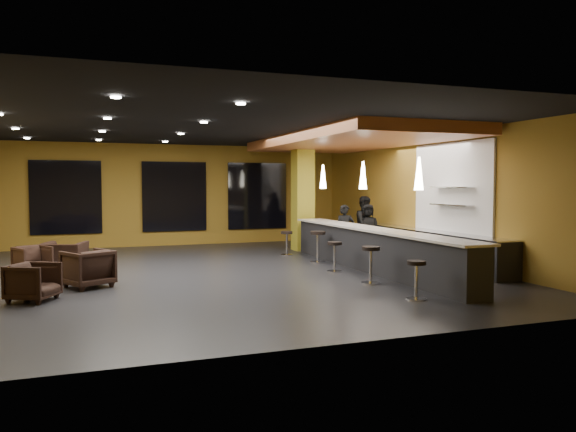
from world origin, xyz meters
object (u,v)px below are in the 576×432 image
object	(u,v)px
staff_b	(366,225)
bar_stool_4	(287,240)
staff_c	(368,229)
bar_stool_2	(335,253)
pendant_2	(323,177)
bar_stool_0	(416,275)
armchair_a	(33,282)
bar_stool_3	(318,243)
armchair_d	(64,255)
bar_stool_1	(371,260)
armchair_b	(88,268)
prep_counter	(429,248)
pendant_1	(363,175)
pendant_0	(419,174)
armchair_c	(32,260)
staff_a	(345,231)
bar_counter	(372,250)
column	(303,196)

from	to	relation	value
staff_b	bar_stool_4	size ratio (longest dim) A/B	2.46
staff_c	bar_stool_2	size ratio (longest dim) A/B	2.10
pendant_2	bar_stool_0	bearing A→B (deg)	-98.30
armchair_a	bar_stool_3	xyz separation A→B (m)	(6.84, 2.80, 0.20)
armchair_d	bar_stool_1	distance (m)	7.84
staff_c	armchair_b	distance (m)	8.64
armchair_a	bar_stool_3	bearing A→B (deg)	-39.23
staff_b	prep_counter	bearing A→B (deg)	-93.31
pendant_1	armchair_d	xyz separation A→B (m)	(-7.12, 2.68, -2.03)
pendant_0	prep_counter	bearing A→B (deg)	51.34
armchair_b	armchair_c	world-z (taller)	armchair_b
pendant_1	bar_stool_3	size ratio (longest dim) A/B	0.82
pendant_0	bar_stool_3	size ratio (longest dim) A/B	0.82
bar_stool_1	bar_stool_4	distance (m)	5.15
pendant_2	armchair_d	bearing A→B (deg)	178.59
pendant_2	staff_a	size ratio (longest dim) A/B	0.46
armchair_d	bar_stool_3	distance (m)	6.59
pendant_2	staff_a	bearing A→B (deg)	-40.27
staff_c	staff_b	bearing A→B (deg)	143.60
pendant_0	pendant_2	xyz separation A→B (m)	(0.00, 5.00, 0.00)
staff_c	bar_stool_4	size ratio (longest dim) A/B	2.14
armchair_b	armchair_d	distance (m)	3.19
bar_stool_1	armchair_a	bearing A→B (deg)	175.27
prep_counter	bar_stool_3	size ratio (longest dim) A/B	7.01
pendant_0	armchair_a	distance (m)	7.85
bar_stool_0	armchair_d	bearing A→B (deg)	133.40
armchair_b	armchair_c	distance (m)	2.63
pendant_0	pendant_1	distance (m)	2.50
bar_stool_3	bar_counter	bearing A→B (deg)	-68.35
pendant_1	armchair_c	bearing A→B (deg)	166.53
prep_counter	bar_stool_3	distance (m)	2.97
bar_counter	bar_stool_2	bearing A→B (deg)	171.55
pendant_2	bar_stool_3	bearing A→B (deg)	-119.06
prep_counter	armchair_d	distance (m)	9.51
bar_stool_0	pendant_2	bearing A→B (deg)	81.70
staff_a	bar_stool_2	world-z (taller)	staff_a
prep_counter	armchair_c	distance (m)	9.98
column	staff_c	xyz separation A→B (m)	(1.51, -1.57, -0.98)
armchair_a	bar_stool_1	distance (m)	6.65
bar_counter	bar_stool_0	distance (m)	3.50
pendant_2	bar_stool_0	distance (m)	6.71
pendant_2	armchair_a	size ratio (longest dim) A/B	0.92
armchair_b	bar_stool_1	bearing A→B (deg)	135.27
armchair_a	bar_stool_2	xyz separation A→B (m)	(6.59, 1.19, 0.12)
armchair_d	bar_stool_3	world-z (taller)	bar_stool_3
pendant_0	bar_stool_2	size ratio (longest dim) A/B	0.96
pendant_2	armchair_b	world-z (taller)	pendant_2
column	bar_stool_4	xyz separation A→B (m)	(-0.94, -1.05, -1.29)
pendant_1	staff_c	bearing A→B (deg)	59.27
armchair_c	bar_stool_3	bearing A→B (deg)	-33.81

